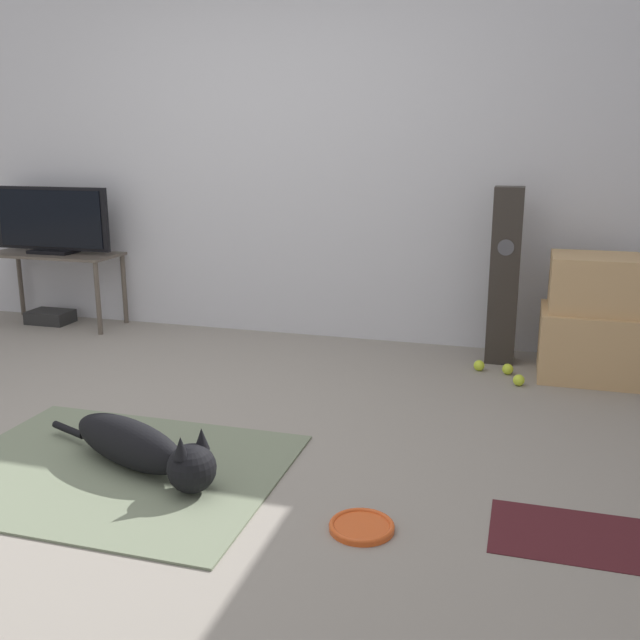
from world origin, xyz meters
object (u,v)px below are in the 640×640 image
at_px(cardboard_box_upper, 595,283).
at_px(tv_stand, 55,263).
at_px(cardboard_box_lower, 590,344).
at_px(tennis_ball_by_boxes, 479,365).
at_px(tv, 51,221).
at_px(tennis_ball_near_speaker, 519,380).
at_px(floor_speaker, 504,276).
at_px(dog, 143,448).
at_px(frisbee, 362,526).
at_px(tennis_ball_loose_on_carpet, 508,369).
at_px(game_console, 50,317).

bearing_deg(cardboard_box_upper, tv_stand, 177.19).
height_order(cardboard_box_lower, tennis_ball_by_boxes, cardboard_box_lower).
bearing_deg(tv_stand, tv, 90.00).
xyz_separation_m(tennis_ball_by_boxes, tennis_ball_near_speaker, (0.24, -0.22, 0.00)).
bearing_deg(tennis_ball_by_boxes, tennis_ball_near_speaker, -42.38).
height_order(floor_speaker, tennis_ball_by_boxes, floor_speaker).
distance_m(cardboard_box_lower, tennis_ball_near_speaker, 0.52).
relative_size(dog, cardboard_box_upper, 2.00).
bearing_deg(tennis_ball_near_speaker, tennis_ball_by_boxes, 137.62).
bearing_deg(tv_stand, frisbee, -38.03).
xyz_separation_m(cardboard_box_lower, floor_speaker, (-0.52, 0.17, 0.35)).
bearing_deg(tennis_ball_by_boxes, tennis_ball_loose_on_carpet, -8.41).
relative_size(tennis_ball_near_speaker, game_console, 0.20).
distance_m(cardboard_box_upper, tv, 3.81).
bearing_deg(frisbee, tennis_ball_by_boxes, 82.20).
relative_size(cardboard_box_lower, floor_speaker, 0.53).
height_order(cardboard_box_upper, tv_stand, cardboard_box_upper).
distance_m(tv_stand, game_console, 0.43).
bearing_deg(cardboard_box_upper, dog, -134.63).
bearing_deg(cardboard_box_lower, tv_stand, 177.03).
height_order(dog, tennis_ball_by_boxes, dog).
bearing_deg(cardboard_box_lower, tennis_ball_by_boxes, -173.15).
relative_size(dog, floor_speaker, 0.90).
bearing_deg(tennis_ball_near_speaker, dog, -133.06).
height_order(frisbee, game_console, game_console).
bearing_deg(tennis_ball_by_boxes, frisbee, -97.80).
xyz_separation_m(frisbee, game_console, (-2.99, 2.28, 0.04)).
xyz_separation_m(cardboard_box_lower, tv, (-3.81, 0.20, 0.59)).
relative_size(tennis_ball_near_speaker, tennis_ball_loose_on_carpet, 1.00).
relative_size(cardboard_box_lower, cardboard_box_upper, 1.17).
relative_size(dog, tennis_ball_near_speaker, 15.06).
height_order(cardboard_box_lower, game_console, cardboard_box_lower).
bearing_deg(cardboard_box_upper, tennis_ball_by_boxes, -172.11).
relative_size(floor_speaker, tv, 1.16).
bearing_deg(floor_speaker, cardboard_box_upper, -16.80).
bearing_deg(tennis_ball_by_boxes, tv_stand, 175.09).
relative_size(dog, cardboard_box_lower, 1.72).
distance_m(cardboard_box_lower, tennis_ball_by_boxes, 0.66).
xyz_separation_m(dog, cardboard_box_lower, (1.89, 1.89, 0.09)).
xyz_separation_m(cardboard_box_lower, tennis_ball_near_speaker, (-0.39, -0.29, -0.17)).
bearing_deg(dog, tennis_ball_near_speaker, 46.94).
distance_m(floor_speaker, tennis_ball_near_speaker, 0.70).
xyz_separation_m(tennis_ball_near_speaker, tennis_ball_loose_on_carpet, (-0.07, 0.19, 0.00)).
distance_m(cardboard_box_lower, cardboard_box_upper, 0.36).
bearing_deg(game_console, floor_speaker, -0.66).
distance_m(dog, floor_speaker, 2.51).
relative_size(cardboard_box_lower, game_console, 1.79).
distance_m(tv, tennis_ball_by_boxes, 3.28).
xyz_separation_m(frisbee, tennis_ball_by_boxes, (0.27, 2.00, 0.02)).
relative_size(tv_stand, tennis_ball_loose_on_carpet, 15.12).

